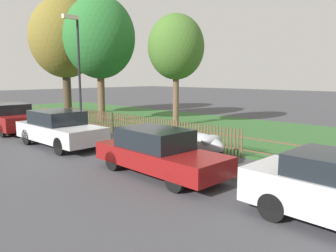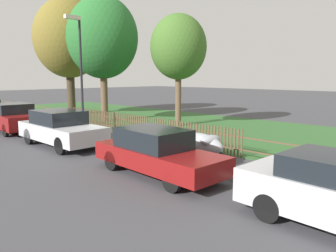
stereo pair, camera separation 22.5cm
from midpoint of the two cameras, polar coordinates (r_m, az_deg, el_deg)
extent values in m
plane|color=#424247|center=(14.69, -13.50, -3.05)|extent=(120.00, 120.00, 0.00)
cube|color=#B2ADA3|center=(14.73, -13.18, -2.77)|extent=(42.98, 0.20, 0.12)
cube|color=#33602D|center=(19.59, 5.02, 0.07)|extent=(42.98, 9.95, 0.01)
cube|color=brown|center=(16.05, -6.18, -0.82)|extent=(42.98, 0.03, 0.05)
cube|color=brown|center=(15.98, -6.21, 0.81)|extent=(42.98, 0.03, 0.05)
cube|color=brown|center=(20.90, -16.79, 1.70)|extent=(0.06, 0.03, 1.05)
cube|color=brown|center=(20.77, -16.59, 1.67)|extent=(0.06, 0.03, 1.05)
cube|color=brown|center=(20.64, -16.38, 1.64)|extent=(0.06, 0.03, 1.05)
cube|color=brown|center=(20.51, -16.17, 1.60)|extent=(0.06, 0.03, 1.05)
cube|color=brown|center=(20.38, -15.96, 1.57)|extent=(0.06, 0.03, 1.05)
cube|color=brown|center=(20.25, -15.75, 1.53)|extent=(0.06, 0.03, 1.05)
cube|color=brown|center=(20.12, -15.53, 1.50)|extent=(0.06, 0.03, 1.05)
cube|color=brown|center=(19.99, -15.31, 1.46)|extent=(0.06, 0.03, 1.05)
cube|color=brown|center=(19.86, -15.09, 1.43)|extent=(0.06, 0.03, 1.05)
cube|color=brown|center=(19.73, -14.86, 1.39)|extent=(0.06, 0.03, 1.05)
cube|color=brown|center=(19.60, -14.63, 1.35)|extent=(0.06, 0.03, 1.05)
cube|color=brown|center=(19.48, -14.40, 1.32)|extent=(0.06, 0.03, 1.05)
cube|color=brown|center=(19.35, -14.16, 1.28)|extent=(0.06, 0.03, 1.05)
cube|color=brown|center=(19.22, -13.92, 1.24)|extent=(0.06, 0.03, 1.05)
cube|color=brown|center=(19.09, -13.68, 1.20)|extent=(0.06, 0.03, 1.05)
cube|color=brown|center=(18.97, -13.44, 1.16)|extent=(0.06, 0.03, 1.05)
cube|color=brown|center=(18.84, -13.19, 1.12)|extent=(0.06, 0.03, 1.05)
cube|color=brown|center=(18.71, -12.94, 1.08)|extent=(0.06, 0.03, 1.05)
cube|color=brown|center=(18.59, -12.68, 1.04)|extent=(0.06, 0.03, 1.05)
cube|color=brown|center=(18.46, -12.43, 1.00)|extent=(0.06, 0.03, 1.05)
cube|color=brown|center=(18.34, -12.16, 0.95)|extent=(0.06, 0.03, 1.05)
cube|color=brown|center=(18.21, -11.90, 0.91)|extent=(0.06, 0.03, 1.05)
cube|color=brown|center=(18.09, -11.63, 0.87)|extent=(0.06, 0.03, 1.05)
cube|color=brown|center=(17.97, -11.36, 0.82)|extent=(0.06, 0.03, 1.05)
cube|color=brown|center=(17.84, -11.08, 0.78)|extent=(0.06, 0.03, 1.05)
cube|color=brown|center=(17.72, -10.80, 0.73)|extent=(0.06, 0.03, 1.05)
cube|color=brown|center=(17.60, -10.52, 0.68)|extent=(0.06, 0.03, 1.05)
cube|color=brown|center=(17.48, -10.23, 0.64)|extent=(0.06, 0.03, 1.05)
cube|color=brown|center=(17.35, -9.94, 0.59)|extent=(0.06, 0.03, 1.05)
cube|color=brown|center=(17.23, -9.64, 0.54)|extent=(0.06, 0.03, 1.05)
cube|color=brown|center=(17.11, -9.34, 0.49)|extent=(0.06, 0.03, 1.05)
cube|color=brown|center=(16.99, -9.03, 0.44)|extent=(0.06, 0.03, 1.05)
cube|color=brown|center=(16.87, -8.72, 0.39)|extent=(0.06, 0.03, 1.05)
cube|color=brown|center=(16.75, -8.41, 0.34)|extent=(0.06, 0.03, 1.05)
cube|color=brown|center=(16.64, -8.09, 0.29)|extent=(0.06, 0.03, 1.05)
cube|color=brown|center=(16.52, -7.77, 0.23)|extent=(0.06, 0.03, 1.05)
cube|color=brown|center=(16.40, -7.44, 0.18)|extent=(0.06, 0.03, 1.05)
cube|color=brown|center=(16.28, -7.11, 0.13)|extent=(0.06, 0.03, 1.05)
cube|color=brown|center=(16.17, -6.78, 0.07)|extent=(0.06, 0.03, 1.05)
cube|color=brown|center=(16.05, -6.43, 0.01)|extent=(0.06, 0.03, 1.05)
cube|color=brown|center=(15.94, -6.09, -0.04)|extent=(0.06, 0.03, 1.05)
cube|color=brown|center=(15.82, -5.74, -0.10)|extent=(0.06, 0.03, 1.05)
cube|color=brown|center=(15.71, -5.38, -0.16)|extent=(0.06, 0.03, 1.05)
cube|color=brown|center=(15.60, -5.02, -0.22)|extent=(0.06, 0.03, 1.05)
cube|color=brown|center=(15.48, -4.65, -0.28)|extent=(0.06, 0.03, 1.05)
cube|color=brown|center=(15.37, -4.28, -0.34)|extent=(0.06, 0.03, 1.05)
cube|color=brown|center=(15.26, -3.90, -0.40)|extent=(0.06, 0.03, 1.05)
cube|color=brown|center=(15.15, -3.52, -0.46)|extent=(0.06, 0.03, 1.05)
cube|color=brown|center=(15.04, -3.13, -0.53)|extent=(0.06, 0.03, 1.05)
cube|color=brown|center=(14.93, -2.73, -0.59)|extent=(0.06, 0.03, 1.05)
cube|color=brown|center=(14.82, -2.33, -0.66)|extent=(0.06, 0.03, 1.05)
cube|color=brown|center=(14.71, -1.93, -0.72)|extent=(0.06, 0.03, 1.05)
cube|color=brown|center=(14.61, -1.52, -0.79)|extent=(0.06, 0.03, 1.05)
cube|color=brown|center=(14.50, -1.10, -0.86)|extent=(0.06, 0.03, 1.05)
cube|color=brown|center=(14.40, -0.67, -0.93)|extent=(0.06, 0.03, 1.05)
cube|color=brown|center=(14.29, -0.24, -1.00)|extent=(0.06, 0.03, 1.05)
cube|color=brown|center=(14.19, 0.20, -1.07)|extent=(0.06, 0.03, 1.05)
cube|color=brown|center=(14.08, 0.64, -1.14)|extent=(0.06, 0.03, 1.05)
cube|color=brown|center=(13.98, 1.09, -1.22)|extent=(0.06, 0.03, 1.05)
cube|color=brown|center=(13.88, 1.55, -1.29)|extent=(0.06, 0.03, 1.05)
cube|color=brown|center=(13.78, 2.01, -1.37)|extent=(0.06, 0.03, 1.05)
cube|color=brown|center=(13.68, 2.48, -1.44)|extent=(0.06, 0.03, 1.05)
cube|color=brown|center=(13.58, 2.96, -1.52)|extent=(0.06, 0.03, 1.05)
cube|color=brown|center=(13.49, 3.44, -1.60)|extent=(0.06, 0.03, 1.05)
cube|color=brown|center=(13.39, 3.93, -1.68)|extent=(0.06, 0.03, 1.05)
cube|color=brown|center=(13.30, 4.43, -1.76)|extent=(0.06, 0.03, 1.05)
cube|color=brown|center=(13.20, 4.94, -1.84)|extent=(0.06, 0.03, 1.05)
cube|color=brown|center=(13.11, 5.45, -1.92)|extent=(0.06, 0.03, 1.05)
cube|color=brown|center=(13.02, 5.97, -2.00)|extent=(0.06, 0.03, 1.05)
cube|color=brown|center=(12.93, 6.50, -2.09)|extent=(0.06, 0.03, 1.05)
cube|color=brown|center=(12.84, 7.03, -2.17)|extent=(0.06, 0.03, 1.05)
cube|color=brown|center=(12.75, 7.57, -2.26)|extent=(0.06, 0.03, 1.05)
cube|color=brown|center=(12.66, 8.12, -2.35)|extent=(0.06, 0.03, 1.05)
cube|color=brown|center=(12.57, 8.68, -2.44)|extent=(0.06, 0.03, 1.05)
cube|color=brown|center=(12.49, 9.25, -2.52)|extent=(0.06, 0.03, 1.05)
cube|color=brown|center=(12.41, 9.82, -2.62)|extent=(0.06, 0.03, 1.05)
cube|color=brown|center=(12.32, 10.40, -2.71)|extent=(0.06, 0.03, 1.05)
cube|color=brown|center=(12.24, 10.99, -2.80)|extent=(0.06, 0.03, 1.05)
cube|color=brown|center=(12.16, 11.58, -2.89)|extent=(0.06, 0.03, 1.05)
cube|color=brown|center=(12.08, 12.19, -2.99)|extent=(0.06, 0.03, 1.05)
cylinder|color=black|center=(22.94, -27.35, 1.23)|extent=(0.68, 0.15, 0.68)
cube|color=maroon|center=(19.11, -25.96, 0.86)|extent=(4.05, 1.95, 0.71)
cube|color=black|center=(19.23, -26.27, 2.73)|extent=(1.97, 1.70, 0.52)
cylinder|color=black|center=(18.28, -22.16, -0.19)|extent=(0.62, 0.16, 0.62)
cylinder|color=black|center=(17.73, -27.20, -0.77)|extent=(0.62, 0.16, 0.62)
cylinder|color=black|center=(20.58, -24.77, 0.57)|extent=(0.62, 0.16, 0.62)
cube|color=#BCBCC1|center=(14.43, -18.68, -1.00)|extent=(4.51, 1.87, 0.65)
cube|color=black|center=(14.54, -19.21, 1.45)|extent=(2.18, 1.65, 0.56)
cylinder|color=black|center=(13.72, -12.83, -2.40)|extent=(0.68, 0.15, 0.68)
cylinder|color=black|center=(12.89, -18.88, -3.37)|extent=(0.68, 0.15, 0.68)
cylinder|color=black|center=(16.06, -18.42, -1.04)|extent=(0.68, 0.15, 0.68)
cylinder|color=black|center=(15.36, -23.80, -1.76)|extent=(0.68, 0.15, 0.68)
cube|color=maroon|center=(9.77, -2.13, -5.49)|extent=(4.45, 1.76, 0.54)
cube|color=black|center=(9.81, -3.01, -2.11)|extent=(2.16, 1.53, 0.58)
cylinder|color=black|center=(9.45, 6.88, -7.45)|extent=(0.62, 0.16, 0.62)
cylinder|color=black|center=(8.39, 0.40, -9.47)|extent=(0.62, 0.16, 0.62)
cylinder|color=black|center=(11.30, -3.98, -4.72)|extent=(0.62, 0.16, 0.62)
cylinder|color=black|center=(10.43, -10.24, -5.97)|extent=(0.62, 0.16, 0.62)
cylinder|color=black|center=(8.40, 21.84, -10.18)|extent=(0.60, 0.16, 0.59)
cylinder|color=black|center=(7.11, 16.74, -13.38)|extent=(0.60, 0.16, 0.59)
cylinder|color=black|center=(10.98, 7.98, -5.38)|extent=(0.55, 0.14, 0.55)
cylinder|color=black|center=(11.99, 2.51, -4.11)|extent=(0.55, 0.14, 0.55)
ellipsoid|color=#9EA0A8|center=(11.40, 5.14, -3.13)|extent=(2.03, 0.86, 0.77)
ellipsoid|color=#9EA0A8|center=(11.05, 6.93, -2.44)|extent=(0.53, 0.91, 0.35)
cylinder|color=#473828|center=(26.21, -17.41, 6.39)|extent=(0.60, 0.60, 4.13)
ellipsoid|color=olive|center=(26.35, -17.78, 14.42)|extent=(5.13, 5.13, 5.90)
cylinder|color=brown|center=(21.65, -11.85, 5.94)|extent=(0.45, 0.45, 3.92)
ellipsoid|color=#286B2D|center=(21.76, -12.14, 14.85)|extent=(4.47, 4.47, 5.15)
cylinder|color=brown|center=(19.31, 1.04, 5.28)|extent=(0.35, 0.35, 3.56)
ellipsoid|color=#426B28|center=(19.35, 1.06, 13.61)|extent=(3.25, 3.25, 3.74)
cylinder|color=black|center=(16.31, -15.52, 7.75)|extent=(0.11, 0.11, 5.50)
cube|color=beige|center=(16.36, -17.05, 17.72)|extent=(0.20, 0.76, 0.18)
camera|label=1|loc=(0.11, -90.53, -0.08)|focal=35.00mm
camera|label=2|loc=(0.11, 89.47, 0.08)|focal=35.00mm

